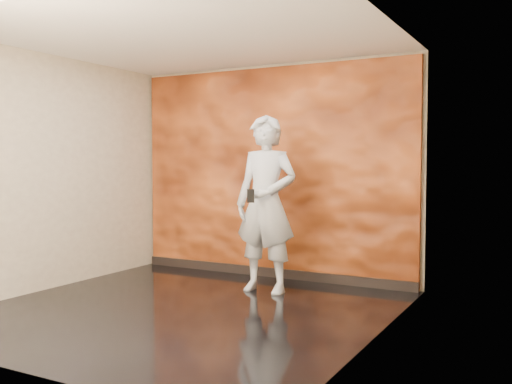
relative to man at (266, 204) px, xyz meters
name	(u,v)px	position (x,y,z in m)	size (l,w,h in m)	color
room	(184,174)	(-0.36, -1.13, 0.37)	(4.02, 4.02, 2.81)	black
feature_wall	(271,173)	(-0.36, 0.83, 0.35)	(3.90, 0.06, 2.75)	orange
baseboard	(269,272)	(-0.36, 0.79, -0.97)	(3.90, 0.04, 0.12)	black
man	(266,204)	(0.00, 0.00, 0.00)	(0.75, 0.49, 2.06)	#A7AEB7
phone	(251,196)	(-0.02, -0.33, 0.11)	(0.08, 0.02, 0.15)	black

